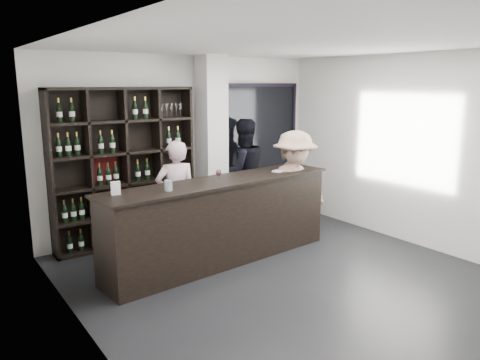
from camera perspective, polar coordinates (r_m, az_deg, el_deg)
floor at (r=6.08m, az=6.41°, el=-12.24°), size 5.00×5.50×0.01m
wine_shelf at (r=7.28m, az=-13.90°, el=1.46°), size 2.20×0.35×2.40m
structural_column at (r=7.82m, az=-3.43°, el=4.33°), size 0.40×0.40×2.90m
glass_panel at (r=8.68m, az=2.59°, el=4.75°), size 1.60×0.08×2.10m
tasting_counter at (r=6.50m, az=-2.25°, el=-5.02°), size 3.52×0.73×1.16m
taster_pink at (r=6.92m, az=-7.78°, el=-2.01°), size 0.67×0.52×1.65m
taster_black at (r=8.16m, az=0.35°, el=0.96°), size 1.01×0.85×1.86m
customer at (r=7.13m, az=6.60°, el=-1.09°), size 1.14×0.66×1.77m
wine_glass at (r=6.29m, az=-2.63°, el=0.68°), size 0.09×0.09×0.18m
spit_cup at (r=5.78m, az=-8.73°, el=-0.67°), size 0.11×0.11×0.13m
napkin_stack at (r=6.96m, az=4.62°, el=1.08°), size 0.16×0.16×0.02m
card_stand at (r=5.70m, az=-14.93°, el=-0.98°), size 0.11×0.07×0.16m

